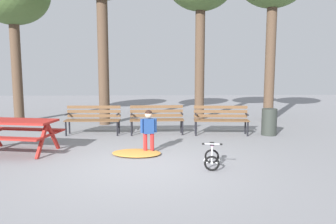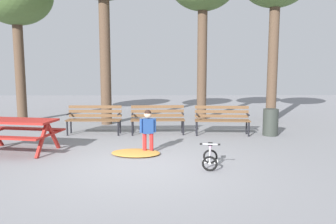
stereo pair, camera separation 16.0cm
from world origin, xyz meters
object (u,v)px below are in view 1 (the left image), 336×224
Objects in this scene: park_bench_left at (157,117)px; trash_bin at (269,122)px; park_bench_right at (221,117)px; kids_bicycle at (212,157)px; picnic_table at (16,127)px; child_standing at (149,128)px; park_bench_far_left at (93,117)px.

trash_bin is at bearing -5.16° from park_bench_left.
park_bench_right reaches higher than kids_bicycle.
trash_bin is at bearing 15.50° from picnic_table.
park_bench_right reaches higher than trash_bin.
park_bench_right is 1.60× the size of child_standing.
park_bench_right is 2.71× the size of kids_bicycle.
child_standing is 1.77m from kids_bicycle.
park_bench_left is 1.59× the size of child_standing.
child_standing is (-2.10, -2.14, 0.08)m from park_bench_right.
kids_bicycle is 3.86m from trash_bin.
park_bench_right is 3.00m from child_standing.
park_bench_far_left is 1.89m from park_bench_left.
park_bench_left is at bearing 85.34° from child_standing.
park_bench_left is (1.89, 0.01, 0.00)m from park_bench_far_left.
child_standing is 1.29× the size of trash_bin.
kids_bicycle is at bearing -49.02° from park_bench_far_left.
picnic_table is at bearing -147.04° from park_bench_left.
park_bench_right is at bearing 45.63° from child_standing.
trash_bin is (6.60, 1.83, -0.20)m from picnic_table.
park_bench_left is 3.64m from kids_bicycle.
park_bench_far_left is 5.22m from trash_bin.
park_bench_far_left and park_bench_right have the same top height.
park_bench_far_left is (1.39, 2.12, -0.08)m from picnic_table.
park_bench_far_left is at bearing 177.85° from park_bench_right.
child_standing is 1.69× the size of kids_bicycle.
child_standing reaches higher than park_bench_far_left.
park_bench_right is at bearing 173.99° from trash_bin.
park_bench_right is at bearing -4.53° from park_bench_left.
park_bench_right is (5.19, 1.98, -0.08)m from picnic_table.
park_bench_left is at bearing 32.96° from picnic_table.
park_bench_far_left is at bearing 126.75° from child_standing.
kids_bicycle is at bearing -103.82° from park_bench_right.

